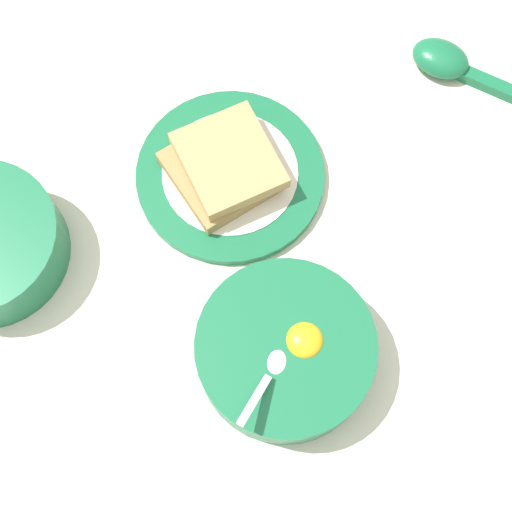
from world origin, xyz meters
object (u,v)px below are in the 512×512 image
at_px(toast_plate, 230,175).
at_px(toast_sandwich, 226,166).
at_px(egg_bowl, 285,350).
at_px(soup_spoon, 451,64).

height_order(toast_plate, toast_sandwich, toast_sandwich).
height_order(egg_bowl, soup_spoon, egg_bowl).
distance_m(toast_plate, toast_sandwich, 0.02).
distance_m(egg_bowl, toast_sandwich, 0.20).
xyz_separation_m(egg_bowl, toast_sandwich, (0.17, 0.10, -0.00)).
bearing_deg(toast_plate, soup_spoon, -47.77).
distance_m(egg_bowl, soup_spoon, 0.37).
distance_m(toast_plate, soup_spoon, 0.27).
relative_size(toast_plate, soup_spoon, 1.25).
bearing_deg(toast_sandwich, soup_spoon, -47.87).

